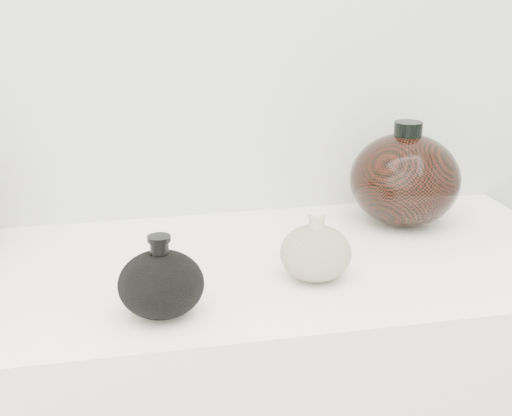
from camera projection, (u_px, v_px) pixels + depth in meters
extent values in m
cube|color=white|center=(221.00, 274.00, 1.14)|extent=(1.20, 0.50, 0.03)
ellipsoid|color=black|center=(161.00, 284.00, 0.96)|extent=(0.15, 0.15, 0.09)
cylinder|color=black|center=(159.00, 248.00, 0.94)|extent=(0.03, 0.03, 0.03)
cylinder|color=black|center=(159.00, 238.00, 0.94)|extent=(0.04, 0.04, 0.01)
ellipsoid|color=beige|center=(316.00, 253.00, 1.07)|extent=(0.14, 0.14, 0.08)
cylinder|color=beige|center=(316.00, 223.00, 1.06)|extent=(0.03, 0.03, 0.03)
cylinder|color=beige|center=(317.00, 214.00, 1.05)|extent=(0.04, 0.04, 0.01)
ellipsoid|color=black|center=(405.00, 180.00, 1.29)|extent=(0.21, 0.21, 0.17)
cylinder|color=black|center=(408.00, 131.00, 1.26)|extent=(0.05, 0.05, 0.03)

